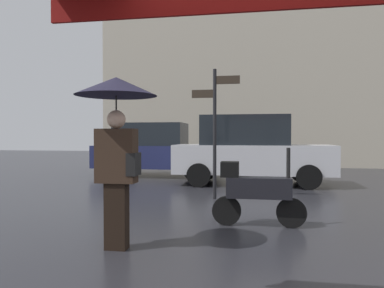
# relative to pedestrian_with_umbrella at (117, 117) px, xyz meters

# --- Properties ---
(pedestrian_with_umbrella) EXTENTS (1.02, 1.02, 2.14)m
(pedestrian_with_umbrella) POSITION_rel_pedestrian_with_umbrella_xyz_m (0.00, 0.00, 0.00)
(pedestrian_with_umbrella) COLOR black
(pedestrian_with_umbrella) RESTS_ON ground
(parked_scooter) EXTENTS (1.46, 0.32, 1.23)m
(parked_scooter) POSITION_rel_pedestrian_with_umbrella_xyz_m (1.71, 1.46, -1.09)
(parked_scooter) COLOR black
(parked_scooter) RESTS_ON ground
(parked_car_left) EXTENTS (4.53, 1.84, 2.02)m
(parked_car_left) POSITION_rel_pedestrian_with_umbrella_xyz_m (1.56, 6.46, -0.64)
(parked_car_left) COLOR silver
(parked_car_left) RESTS_ON ground
(parked_car_right) EXTENTS (4.34, 1.85, 1.88)m
(parked_car_right) POSITION_rel_pedestrian_with_umbrella_xyz_m (-1.76, 8.10, -0.71)
(parked_car_right) COLOR #1E234C
(parked_car_right) RESTS_ON ground
(street_signpost) EXTENTS (1.08, 0.08, 2.92)m
(street_signpost) POSITION_rel_pedestrian_with_umbrella_xyz_m (0.81, 3.83, 0.12)
(street_signpost) COLOR black
(street_signpost) RESTS_ON ground
(building_block) EXTENTS (15.49, 3.18, 13.73)m
(building_block) POSITION_rel_pedestrian_with_umbrella_xyz_m (2.05, 14.20, 5.21)
(building_block) COLOR #B2A893
(building_block) RESTS_ON ground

